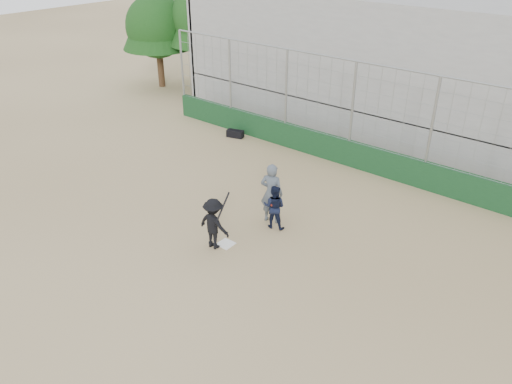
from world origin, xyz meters
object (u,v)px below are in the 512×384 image
Objects in this scene: batter_at_plate at (214,224)px; catcher_crouched at (274,214)px; umpire at (272,196)px; equipment_bag at (235,134)px.

batter_at_plate is 1.73× the size of catcher_crouched.
umpire reaches higher than catcher_crouched.
umpire is at bearing 79.29° from batter_at_plate.
umpire reaches higher than batter_at_plate.
umpire is (-0.30, 0.26, 0.39)m from catcher_crouched.
catcher_crouched is 7.47m from equipment_bag.
batter_at_plate is 2.05m from catcher_crouched.
umpire is at bearing 139.60° from catcher_crouched.
catcher_crouched reaches higher than equipment_bag.
catcher_crouched is 1.26× the size of equipment_bag.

